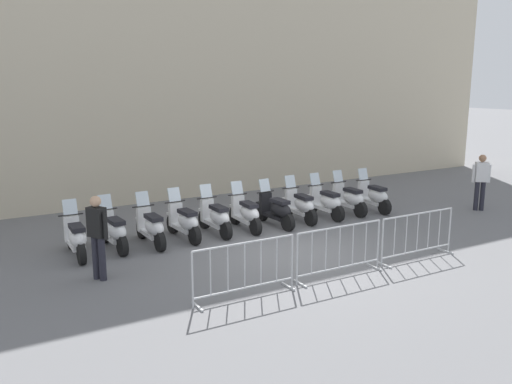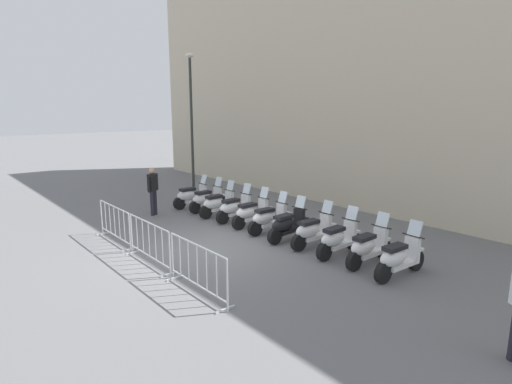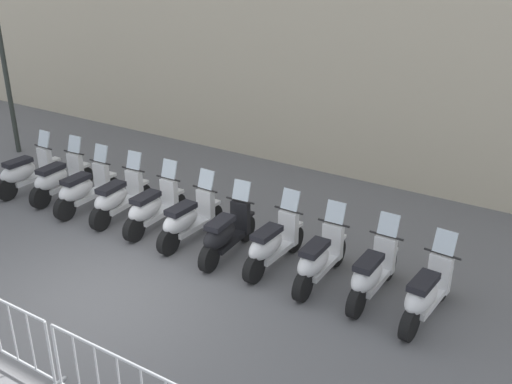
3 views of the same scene
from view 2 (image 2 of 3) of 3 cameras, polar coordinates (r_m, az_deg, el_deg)
The scene contains 18 objects.
ground_plane at distance 11.38m, azimuth -6.26°, elevation -7.75°, with size 120.00×120.00×0.00m, color slate.
building_facade at distance 16.46m, azimuth 17.34°, elevation 15.97°, with size 28.00×2.40×10.34m, color beige.
motorcycle_0 at distance 15.93m, azimuth -9.01°, elevation -0.56°, with size 0.56×1.73×1.24m.
motorcycle_1 at distance 15.25m, azimuth -6.89°, elevation -1.04°, with size 0.56×1.72×1.24m.
motorcycle_2 at distance 14.48m, azimuth -5.33°, elevation -1.67°, with size 0.56×1.72×1.24m.
motorcycle_3 at distance 13.82m, azimuth -2.99°, elevation -2.27°, with size 0.56×1.72×1.24m.
motorcycle_4 at distance 13.16m, azimuth -0.62°, elevation -2.96°, with size 0.56×1.72×1.24m.
motorcycle_5 at distance 12.50m, azimuth 1.83°, elevation -3.74°, with size 0.58×1.73×1.24m.
motorcycle_6 at distance 11.83m, azimuth 4.46°, elevation -4.66°, with size 0.56×1.72×1.24m.
motorcycle_7 at distance 11.33m, azimuth 7.99°, elevation -5.46°, with size 0.57×1.73×1.24m.
motorcycle_8 at distance 10.77m, azimuth 11.42°, elevation -6.49°, with size 0.56×1.72×1.24m.
motorcycle_9 at distance 10.31m, azimuth 15.44°, elevation -7.49°, with size 0.56×1.73×1.24m.
motorcycle_10 at distance 9.80m, azimuth 19.37°, elevation -8.74°, with size 0.61×1.72×1.24m.
barrier_segment_0 at distance 12.31m, azimuth -19.21°, elevation -4.29°, with size 2.11×0.57×1.07m.
barrier_segment_1 at distance 10.36m, azimuth -14.76°, elevation -6.94°, with size 2.11×0.57×1.07m.
barrier_segment_2 at distance 8.54m, azimuth -8.24°, elevation -10.70°, with size 2.11×0.57×1.07m.
street_lamp at distance 18.42m, azimuth -9.06°, elevation 11.11°, with size 0.36×0.36×6.12m.
officer_near_row_end at distance 14.96m, azimuth -14.26°, elevation 0.51°, with size 0.36×0.50×1.73m.
Camera 2 is at (8.53, -6.54, 3.72)m, focal length 28.52 mm.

